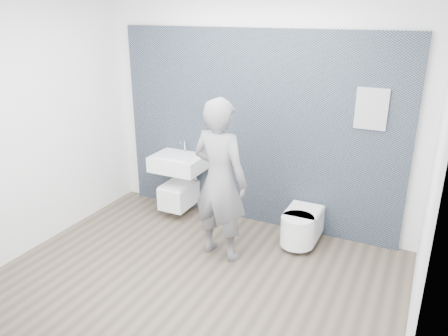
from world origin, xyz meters
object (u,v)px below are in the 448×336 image
at_px(toilet_square, 179,193).
at_px(toilet_rounded, 301,226).
at_px(visitor, 220,180).
at_px(washbasin, 178,163).

xyz_separation_m(toilet_square, toilet_rounded, (1.70, -0.08, -0.06)).
height_order(toilet_rounded, visitor, visitor).
bearing_deg(visitor, toilet_square, -27.02).
bearing_deg(washbasin, visitor, -36.03).
xyz_separation_m(toilet_rounded, visitor, (-0.74, -0.61, 0.66)).
bearing_deg(visitor, washbasin, -27.31).
bearing_deg(washbasin, toilet_rounded, -2.98).
distance_m(washbasin, toilet_rounded, 1.77).
relative_size(toilet_rounded, visitor, 0.37).
distance_m(washbasin, toilet_square, 0.43).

